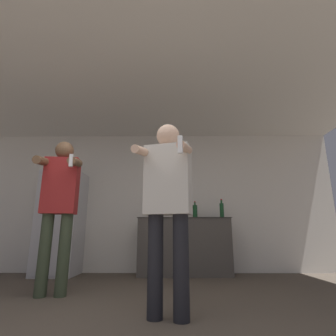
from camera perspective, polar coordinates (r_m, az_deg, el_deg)
name	(u,v)px	position (r m, az deg, el deg)	size (l,w,h in m)	color
wall_back	(145,200)	(4.97, -4.96, -7.05)	(7.00, 0.06, 2.55)	silver
ceiling_slab	(137,95)	(3.87, -6.80, 15.54)	(7.00, 3.61, 0.05)	silver
refrigerator	(61,222)	(4.94, -22.26, -10.87)	(0.66, 0.67, 1.72)	silver
counter	(184,246)	(4.62, 3.50, -16.60)	(1.55, 0.57, 0.93)	#47423D
bottle_amber_bourbon	(195,211)	(4.60, 5.91, -9.33)	(0.08, 0.08, 0.29)	#194723
bottle_clear_vodka	(222,210)	(4.67, 11.63, -8.92)	(0.07, 0.07, 0.33)	#194723
bottle_green_wine	(176,210)	(4.58, 1.68, -9.21)	(0.09, 0.09, 0.33)	#563314
person_woman_foreground	(168,199)	(2.30, -0.04, -6.74)	(0.52, 0.54, 1.66)	black
person_man_side	(59,201)	(3.36, -22.59, -6.61)	(0.50, 0.50, 1.78)	#38422D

